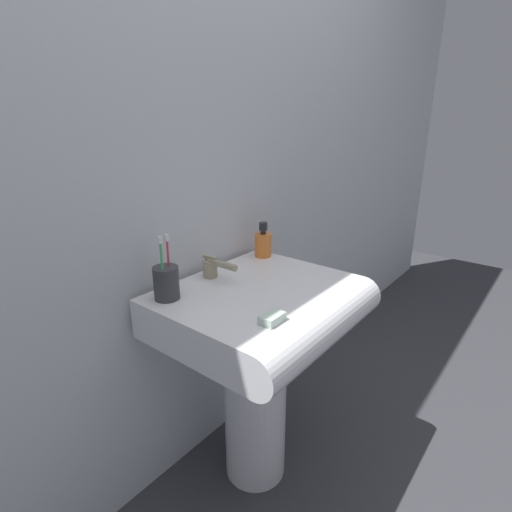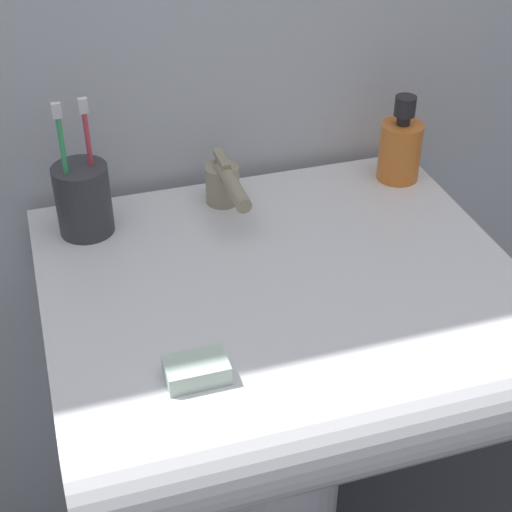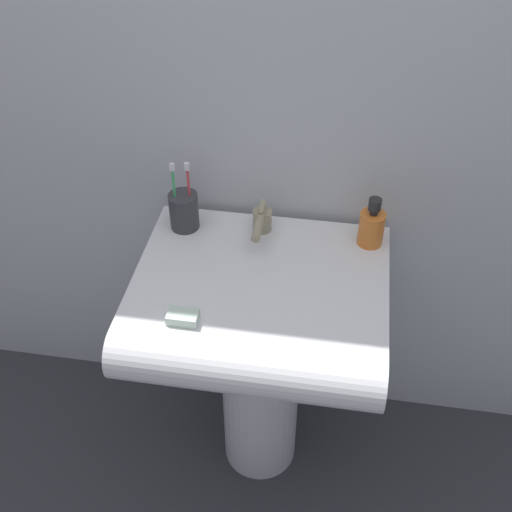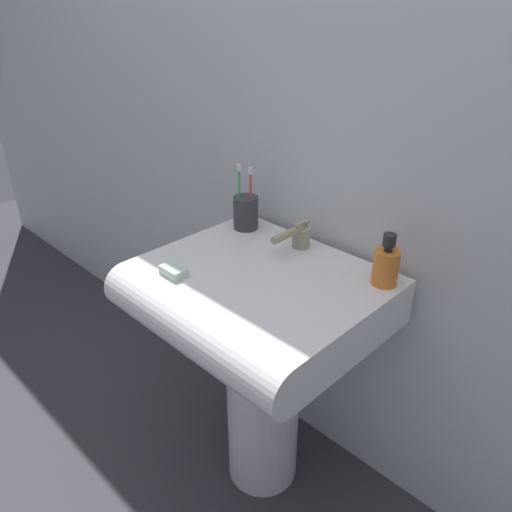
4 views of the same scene
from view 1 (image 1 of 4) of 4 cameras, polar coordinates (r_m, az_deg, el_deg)
The scene contains 8 objects.
ground_plane at distance 1.72m, azimuth -0.10°, elevation -27.97°, with size 6.00×6.00×0.00m, color #38383D.
wall_back at distance 1.36m, azimuth -9.75°, elevation 16.30°, with size 5.00×0.05×2.40m, color silver.
sink_pedestal at distance 1.51m, azimuth -0.11°, elevation -19.91°, with size 0.22×0.22×0.62m, color white.
sink_basin at distance 1.28m, azimuth 1.63°, elevation -7.66°, with size 0.61×0.53×0.13m.
faucet at distance 1.34m, azimuth -6.12°, elevation -1.61°, with size 0.05×0.14×0.07m.
toothbrush_cup at distance 1.21m, azimuth -12.70°, elevation -3.68°, with size 0.08×0.08×0.20m.
soap_bottle at distance 1.54m, azimuth 1.02°, elevation 1.79°, with size 0.06×0.06×0.14m.
bar_soap at distance 1.07m, azimuth 2.31°, elevation -8.88°, with size 0.07×0.04×0.02m, color silver.
Camera 1 is at (-0.91, -0.73, 1.27)m, focal length 28.00 mm.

